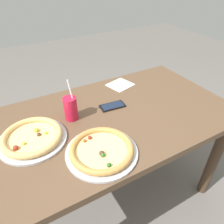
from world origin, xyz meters
The scene contains 7 objects.
ground_plane centered at (0.00, 0.00, 0.00)m, with size 8.00×8.00×0.00m, color #66605B.
dining_table centered at (0.00, 0.00, 0.64)m, with size 1.38×0.81×0.75m.
pizza_near centered at (-0.21, -0.23, 0.77)m, with size 0.33×0.33×0.04m.
pizza_far centered at (-0.46, 0.01, 0.77)m, with size 0.33×0.33×0.04m.
drink_cup_colored centered at (-0.23, 0.09, 0.82)m, with size 0.07×0.07×0.23m.
paper_napkin centered at (0.21, 0.29, 0.75)m, with size 0.16×0.14×0.00m, color white.
cell_phone centered at (0.02, 0.08, 0.75)m, with size 0.16×0.09×0.01m.
Camera 1 is at (-0.49, -0.84, 1.47)m, focal length 33.78 mm.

